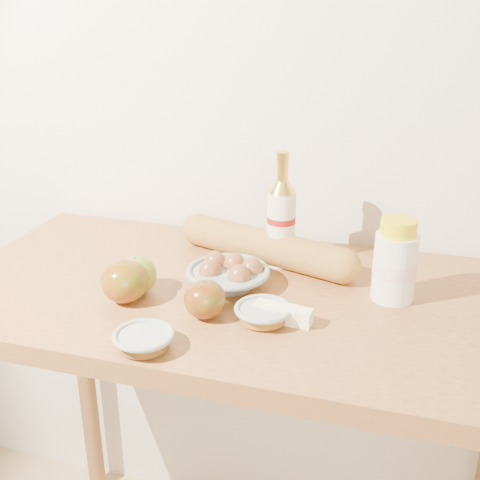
# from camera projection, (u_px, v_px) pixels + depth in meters

# --- Properties ---
(back_wall) EXTENTS (3.50, 0.02, 2.60)m
(back_wall) POSITION_uv_depth(u_px,v_px,m) (286.00, 64.00, 1.33)
(back_wall) COLOR beige
(back_wall) RESTS_ON ground
(table) EXTENTS (1.20, 0.60, 0.90)m
(table) POSITION_uv_depth(u_px,v_px,m) (244.00, 344.00, 1.24)
(table) COLOR #AD7037
(table) RESTS_ON ground
(bourbon_bottle) EXTENTS (0.07, 0.07, 0.25)m
(bourbon_bottle) POSITION_uv_depth(u_px,v_px,m) (281.00, 220.00, 1.27)
(bourbon_bottle) COLOR #EBE3C7
(bourbon_bottle) RESTS_ON table
(cream_bottle) EXTENTS (0.09, 0.09, 0.16)m
(cream_bottle) POSITION_uv_depth(u_px,v_px,m) (395.00, 263.00, 1.13)
(cream_bottle) COLOR white
(cream_bottle) RESTS_ON table
(egg_bowl) EXTENTS (0.19, 0.19, 0.06)m
(egg_bowl) POSITION_uv_depth(u_px,v_px,m) (229.00, 275.00, 1.20)
(egg_bowl) COLOR gray
(egg_bowl) RESTS_ON table
(baguette) EXTENTS (0.44, 0.20, 0.07)m
(baguette) POSITION_uv_depth(u_px,v_px,m) (265.00, 246.00, 1.31)
(baguette) COLOR #B48337
(baguette) RESTS_ON table
(apple_yellowgreen) EXTENTS (0.11, 0.11, 0.08)m
(apple_yellowgreen) POSITION_uv_depth(u_px,v_px,m) (136.00, 275.00, 1.17)
(apple_yellowgreen) COLOR olive
(apple_yellowgreen) RESTS_ON table
(apple_redgreen_front) EXTENTS (0.11, 0.11, 0.08)m
(apple_redgreen_front) POSITION_uv_depth(u_px,v_px,m) (125.00, 281.00, 1.14)
(apple_redgreen_front) COLOR #961508
(apple_redgreen_front) RESTS_ON table
(apple_redgreen_right) EXTENTS (0.08, 0.08, 0.07)m
(apple_redgreen_right) POSITION_uv_depth(u_px,v_px,m) (205.00, 299.00, 1.08)
(apple_redgreen_right) COLOR maroon
(apple_redgreen_right) RESTS_ON table
(sugar_bowl) EXTENTS (0.13, 0.13, 0.03)m
(sugar_bowl) POSITION_uv_depth(u_px,v_px,m) (144.00, 340.00, 0.99)
(sugar_bowl) COLOR #95A29D
(sugar_bowl) RESTS_ON table
(syrup_bowl) EXTENTS (0.12, 0.12, 0.03)m
(syrup_bowl) POSITION_uv_depth(u_px,v_px,m) (263.00, 313.00, 1.07)
(syrup_bowl) COLOR #8E9B97
(syrup_bowl) RESTS_ON table
(butter_stick) EXTENTS (0.11, 0.04, 0.03)m
(butter_stick) POSITION_uv_depth(u_px,v_px,m) (283.00, 314.00, 1.07)
(butter_stick) COLOR #FFF9C5
(butter_stick) RESTS_ON table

